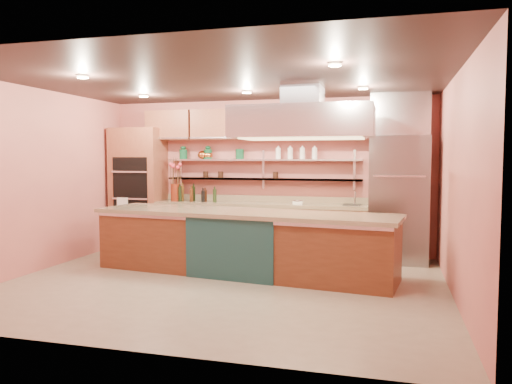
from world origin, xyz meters
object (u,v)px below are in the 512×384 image
(copper_kettle, at_px, (203,155))
(refrigerator, at_px, (398,199))
(island, at_px, (243,242))
(green_canister, at_px, (240,154))
(flower_vase, at_px, (176,192))
(kitchen_scale, at_px, (298,201))

(copper_kettle, bearing_deg, refrigerator, -3.70)
(island, bearing_deg, green_canister, 115.47)
(flower_vase, bearing_deg, green_canister, 10.47)
(island, height_order, kitchen_scale, kitchen_scale)
(kitchen_scale, relative_size, copper_kettle, 0.87)
(refrigerator, bearing_deg, kitchen_scale, 179.66)
(copper_kettle, bearing_deg, kitchen_scale, -6.74)
(refrigerator, height_order, island, refrigerator)
(refrigerator, bearing_deg, flower_vase, 179.86)
(green_canister, bearing_deg, island, -71.71)
(kitchen_scale, xyz_separation_m, copper_kettle, (-1.86, 0.22, 0.82))
(flower_vase, height_order, kitchen_scale, flower_vase)
(flower_vase, xyz_separation_m, kitchen_scale, (2.32, 0.00, -0.11))
(flower_vase, relative_size, green_canister, 1.76)
(refrigerator, xyz_separation_m, copper_kettle, (-3.55, 0.23, 0.74))
(copper_kettle, distance_m, green_canister, 0.73)
(flower_vase, relative_size, kitchen_scale, 1.89)
(island, bearing_deg, flower_vase, 146.82)
(kitchen_scale, bearing_deg, island, -104.95)
(island, height_order, green_canister, green_canister)
(flower_vase, distance_m, kitchen_scale, 2.33)
(island, distance_m, green_canister, 2.24)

